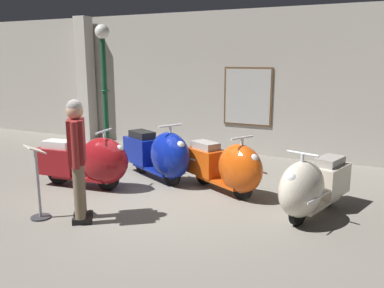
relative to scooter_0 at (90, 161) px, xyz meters
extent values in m
plane|color=slate|center=(1.26, -0.09, -0.48)|extent=(60.00, 60.00, 0.00)
cube|color=#ADA89E|center=(1.26, 3.74, 1.19)|extent=(18.00, 0.20, 3.34)
cube|color=brown|center=(1.70, 3.63, 0.89)|extent=(1.16, 0.03, 1.35)
cube|color=#B2B2AD|center=(1.70, 3.61, 0.89)|extent=(1.08, 0.01, 1.27)
cube|color=beige|center=(-2.83, 3.39, 1.19)|extent=(0.36, 0.36, 3.34)
cylinder|color=black|center=(0.33, 0.04, -0.27)|extent=(0.43, 0.13, 0.43)
cylinder|color=silver|center=(0.33, 0.04, -0.27)|extent=(0.20, 0.12, 0.19)
cylinder|color=black|center=(-0.68, -0.07, -0.27)|extent=(0.43, 0.13, 0.43)
cylinder|color=silver|center=(-0.68, -0.07, -0.27)|extent=(0.20, 0.12, 0.19)
cube|color=maroon|center=(-0.17, -0.02, -0.29)|extent=(1.05, 0.49, 0.05)
ellipsoid|color=maroon|center=(0.28, 0.03, 0.04)|extent=(0.95, 0.65, 0.81)
cube|color=maroon|center=(-0.63, -0.07, -0.03)|extent=(0.77, 0.50, 0.47)
cube|color=silver|center=(-0.63, -0.07, 0.27)|extent=(0.54, 0.35, 0.13)
sphere|color=silver|center=(0.58, 0.06, 0.26)|extent=(0.16, 0.16, 0.16)
cylinder|color=silver|center=(0.31, 0.03, 0.41)|extent=(0.05, 0.05, 0.30)
cylinder|color=silver|center=(0.31, 0.03, 0.56)|extent=(0.08, 0.47, 0.03)
cube|color=silver|center=(0.25, 0.30, -0.02)|extent=(0.71, 0.09, 0.03)
cylinder|color=black|center=(1.22, 0.74, -0.26)|extent=(0.44, 0.28, 0.45)
cylinder|color=silver|center=(1.22, 0.74, -0.26)|extent=(0.23, 0.19, 0.20)
cylinder|color=black|center=(0.28, 1.23, -0.26)|extent=(0.44, 0.28, 0.45)
cylinder|color=silver|center=(0.28, 1.23, -0.26)|extent=(0.23, 0.19, 0.20)
cube|color=navy|center=(0.75, 0.98, -0.28)|extent=(1.12, 0.84, 0.06)
ellipsoid|color=navy|center=(1.17, 0.77, 0.06)|extent=(1.10, 0.94, 0.85)
cube|color=navy|center=(0.32, 1.21, -0.01)|extent=(0.88, 0.74, 0.49)
cube|color=black|center=(0.32, 1.21, 0.30)|extent=(0.62, 0.52, 0.13)
sphere|color=silver|center=(1.45, 0.62, 0.29)|extent=(0.17, 0.17, 0.17)
cylinder|color=silver|center=(1.20, 0.75, 0.45)|extent=(0.05, 0.05, 0.31)
cylinder|color=silver|center=(1.20, 0.75, 0.60)|extent=(0.26, 0.45, 0.04)
cube|color=silver|center=(1.30, 1.02, 0.00)|extent=(0.67, 0.36, 0.03)
cylinder|color=black|center=(2.59, 0.58, -0.27)|extent=(0.41, 0.27, 0.42)
cylinder|color=silver|center=(2.59, 0.58, -0.27)|extent=(0.21, 0.18, 0.19)
cylinder|color=black|center=(1.72, 1.05, -0.27)|extent=(0.41, 0.27, 0.42)
cylinder|color=silver|center=(1.72, 1.05, -0.27)|extent=(0.21, 0.18, 0.19)
cube|color=#C6470F|center=(2.15, 0.82, -0.29)|extent=(1.05, 0.80, 0.05)
ellipsoid|color=#C6470F|center=(2.54, 0.61, 0.02)|extent=(1.03, 0.89, 0.79)
cube|color=#C6470F|center=(1.75, 1.03, -0.04)|extent=(0.82, 0.70, 0.46)
cube|color=gray|center=(1.75, 1.03, 0.25)|extent=(0.58, 0.49, 0.12)
sphere|color=silver|center=(2.80, 0.47, 0.24)|extent=(0.16, 0.16, 0.16)
cylinder|color=silver|center=(2.57, 0.59, 0.39)|extent=(0.05, 0.05, 0.29)
cylinder|color=silver|center=(2.57, 0.59, 0.53)|extent=(0.25, 0.42, 0.03)
cube|color=silver|center=(2.67, 0.84, -0.03)|extent=(0.62, 0.34, 0.02)
cylinder|color=black|center=(3.61, -0.06, -0.28)|extent=(0.20, 0.42, 0.41)
cylinder|color=silver|center=(3.61, -0.06, -0.28)|extent=(0.15, 0.21, 0.19)
cylinder|color=black|center=(3.89, 0.87, -0.28)|extent=(0.20, 0.42, 0.41)
cylinder|color=silver|center=(3.89, 0.87, -0.28)|extent=(0.15, 0.21, 0.19)
cube|color=beige|center=(3.75, 0.41, -0.30)|extent=(0.64, 1.04, 0.05)
ellipsoid|color=beige|center=(3.62, -0.01, 0.02)|extent=(0.77, 0.98, 0.78)
cube|color=beige|center=(3.88, 0.83, -0.05)|extent=(0.60, 0.79, 0.45)
cube|color=gray|center=(3.88, 0.83, 0.24)|extent=(0.42, 0.56, 0.12)
sphere|color=silver|center=(3.54, -0.29, 0.23)|extent=(0.15, 0.15, 0.15)
cylinder|color=silver|center=(3.61, -0.04, 0.38)|extent=(0.05, 0.05, 0.29)
cylinder|color=silver|center=(3.61, -0.04, 0.52)|extent=(0.44, 0.16, 0.03)
cube|color=silver|center=(3.87, -0.09, -0.03)|extent=(0.22, 0.66, 0.02)
cylinder|color=#144728|center=(-1.01, 1.83, -0.39)|extent=(0.28, 0.28, 0.18)
cylinder|color=#144728|center=(-1.01, 1.83, 0.94)|extent=(0.11, 0.11, 2.48)
torus|color=#144728|center=(-1.01, 1.83, 1.06)|extent=(0.19, 0.19, 0.04)
sphere|color=white|center=(-1.01, 1.83, 2.32)|extent=(0.31, 0.31, 0.31)
cube|color=black|center=(0.91, -1.30, -0.44)|extent=(0.28, 0.24, 0.08)
cylinder|color=#72604C|center=(0.89, -1.32, 0.02)|extent=(0.14, 0.14, 0.85)
cube|color=black|center=(0.77, -1.12, -0.44)|extent=(0.28, 0.24, 0.08)
cylinder|color=#72604C|center=(0.76, -1.13, 0.02)|extent=(0.14, 0.14, 0.85)
cube|color=maroon|center=(0.82, -1.23, 0.67)|extent=(0.40, 0.44, 0.60)
cylinder|color=maroon|center=(0.97, -1.42, 0.65)|extent=(0.09, 0.09, 0.62)
cylinder|color=maroon|center=(0.68, -1.03, 0.65)|extent=(0.09, 0.09, 0.62)
sphere|color=tan|center=(0.82, -1.23, 1.07)|extent=(0.23, 0.23, 0.23)
sphere|color=gray|center=(0.82, -1.23, 1.12)|extent=(0.21, 0.21, 0.21)
cylinder|color=#333338|center=(0.23, -1.40, -0.47)|extent=(0.28, 0.28, 0.02)
cylinder|color=#A5A5AD|center=(0.23, -1.40, 0.03)|extent=(0.04, 0.04, 0.97)
cube|color=silver|center=(0.23, -1.40, 0.53)|extent=(0.39, 0.35, 0.12)
camera|label=1|loc=(4.45, -5.29, 1.75)|focal=37.02mm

